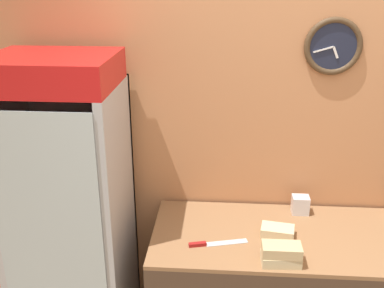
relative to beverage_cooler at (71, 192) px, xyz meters
name	(u,v)px	position (x,y,z in m)	size (l,w,h in m)	color
wall_back	(287,135)	(1.38, 0.34, 0.30)	(5.20, 0.09, 2.70)	tan
beverage_cooler	(71,192)	(0.00, 0.00, 0.00)	(0.70, 0.67, 1.94)	#B2B7BC
sandwich_stack_bottom	(281,259)	(1.29, -0.38, -0.16)	(0.22, 0.13, 0.06)	beige
sandwich_stack_middle	(282,250)	(1.29, -0.38, -0.10)	(0.21, 0.12, 0.06)	tan
sandwich_flat_left	(277,232)	(1.30, -0.11, -0.16)	(0.21, 0.15, 0.06)	beige
chefs_knife	(210,244)	(0.90, -0.23, -0.18)	(0.35, 0.12, 0.02)	silver
napkin_dispenser	(300,205)	(1.48, 0.18, -0.13)	(0.11, 0.09, 0.12)	silver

